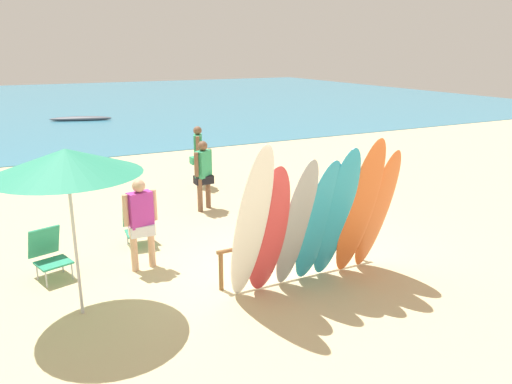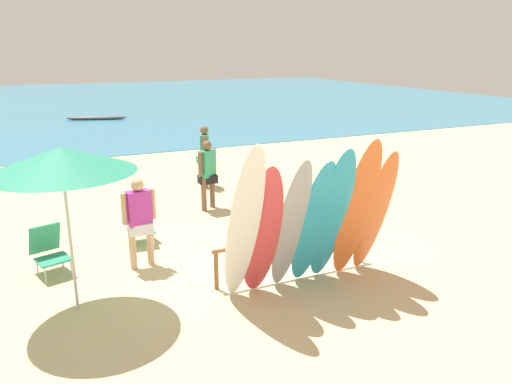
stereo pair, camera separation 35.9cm
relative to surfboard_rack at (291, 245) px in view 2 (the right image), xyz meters
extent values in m
plane|color=#D3BC8C|center=(0.00, 14.00, -0.52)|extent=(60.00, 60.00, 0.00)
cube|color=teal|center=(0.00, 30.74, -0.51)|extent=(60.00, 40.00, 0.02)
cylinder|color=brown|center=(-1.32, 0.00, -0.20)|extent=(0.07, 0.07, 0.63)
cylinder|color=brown|center=(1.32, 0.00, -0.20)|extent=(0.07, 0.07, 0.63)
cylinder|color=brown|center=(0.00, 0.00, 0.11)|extent=(2.76, 0.06, 0.06)
ellipsoid|color=white|center=(-1.16, -0.73, 0.74)|extent=(0.49, 1.03, 2.52)
ellipsoid|color=#D13D42|center=(-0.83, -0.62, 0.56)|extent=(0.64, 0.86, 2.15)
ellipsoid|color=#999EA3|center=(-0.36, -0.62, 0.58)|extent=(0.51, 0.87, 2.20)
ellipsoid|color=#289EC6|center=(0.04, -0.59, 0.55)|extent=(0.62, 0.87, 2.14)
ellipsoid|color=#289EC6|center=(0.34, -0.63, 0.63)|extent=(0.61, 0.96, 2.31)
ellipsoid|color=orange|center=(0.76, -0.67, 0.69)|extent=(0.59, 0.89, 2.41)
ellipsoid|color=orange|center=(1.20, -0.58, 0.56)|extent=(0.60, 0.78, 2.16)
cylinder|color=brown|center=(0.04, 3.97, -0.13)|extent=(0.12, 0.12, 0.78)
cylinder|color=brown|center=(-0.23, 3.79, -0.13)|extent=(0.12, 0.12, 0.78)
cube|color=black|center=(-0.09, 3.88, 0.20)|extent=(0.42, 0.26, 0.19)
cube|color=#33A36B|center=(-0.09, 3.88, 0.57)|extent=(0.45, 0.40, 0.61)
sphere|color=brown|center=(-0.09, 3.88, 0.99)|extent=(0.22, 0.22, 0.22)
cylinder|color=brown|center=(0.12, 4.02, 0.61)|extent=(0.10, 0.10, 0.55)
cylinder|color=brown|center=(-0.31, 3.73, 0.61)|extent=(0.10, 0.10, 0.55)
cylinder|color=brown|center=(0.45, 5.68, -0.12)|extent=(0.12, 0.12, 0.80)
cylinder|color=brown|center=(0.57, 5.99, -0.12)|extent=(0.12, 0.12, 0.80)
cube|color=#33A36B|center=(0.51, 5.83, 0.21)|extent=(0.43, 0.26, 0.19)
cube|color=#33A36B|center=(0.51, 5.83, 0.59)|extent=(0.35, 0.46, 0.62)
sphere|color=brown|center=(0.51, 5.83, 1.01)|extent=(0.23, 0.23, 0.23)
cylinder|color=brown|center=(0.42, 5.59, 0.62)|extent=(0.10, 0.10, 0.55)
cylinder|color=brown|center=(0.61, 6.08, 0.62)|extent=(0.10, 0.10, 0.55)
cylinder|color=tan|center=(-2.03, 1.35, -0.14)|extent=(0.12, 0.12, 0.76)
cylinder|color=tan|center=(-2.34, 1.30, -0.14)|extent=(0.12, 0.12, 0.76)
cube|color=silver|center=(-2.19, 1.33, 0.18)|extent=(0.41, 0.25, 0.18)
cube|color=#B23399|center=(-2.19, 1.33, 0.54)|extent=(0.42, 0.27, 0.60)
sphere|color=tan|center=(-2.19, 1.33, 0.95)|extent=(0.22, 0.22, 0.22)
cylinder|color=tan|center=(-1.94, 1.37, 0.57)|extent=(0.09, 0.09, 0.53)
cylinder|color=tan|center=(-2.44, 1.28, 0.57)|extent=(0.09, 0.09, 0.53)
cylinder|color=#B7B7BC|center=(-2.23, 2.11, -0.38)|extent=(0.02, 0.02, 0.28)
cylinder|color=#B7B7BC|center=(-1.81, 2.09, -0.38)|extent=(0.02, 0.02, 0.28)
cylinder|color=#B7B7BC|center=(-2.20, 2.49, -0.38)|extent=(0.02, 0.02, 0.28)
cylinder|color=#B7B7BC|center=(-1.78, 2.46, -0.38)|extent=(0.02, 0.02, 0.28)
cube|color=#2D9370|center=(-2.01, 2.29, -0.22)|extent=(0.53, 0.48, 0.03)
cube|color=#2D9370|center=(-1.98, 2.60, 0.05)|extent=(0.51, 0.24, 0.53)
cylinder|color=#B7B7BC|center=(-3.74, 1.32, -0.38)|extent=(0.02, 0.02, 0.28)
cylinder|color=#B7B7BC|center=(-3.34, 1.44, -0.38)|extent=(0.02, 0.02, 0.28)
cylinder|color=#B7B7BC|center=(-3.85, 1.68, -0.38)|extent=(0.02, 0.02, 0.28)
cylinder|color=#B7B7BC|center=(-3.45, 1.80, -0.38)|extent=(0.02, 0.02, 0.28)
cube|color=#2D9370|center=(-3.59, 1.56, -0.22)|extent=(0.61, 0.58, 0.03)
cube|color=#2D9370|center=(-3.68, 1.86, 0.05)|extent=(0.54, 0.35, 0.53)
cylinder|color=silver|center=(-3.36, 0.25, 0.63)|extent=(0.04, 0.04, 2.30)
cone|color=#2D9370|center=(-3.36, 0.25, 1.69)|extent=(1.96, 1.96, 0.34)
ellipsoid|color=#4C515B|center=(-0.48, 20.63, -0.41)|extent=(3.15, 1.42, 0.25)
camera|label=1|loc=(-3.99, -6.45, 3.10)|focal=34.59mm
camera|label=2|loc=(-3.67, -6.61, 3.10)|focal=34.59mm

